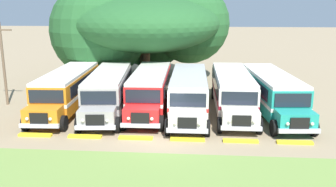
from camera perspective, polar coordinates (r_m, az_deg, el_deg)
The scene contains 15 objects.
ground_plane at distance 21.67m, azimuth -0.92°, elevation -6.87°, with size 220.00×220.00×0.00m, color #937F60.
parked_bus_slot_0 at distance 28.00m, azimuth -15.50°, elevation 0.78°, with size 3.07×10.89×2.82m.
parked_bus_slot_1 at distance 27.03m, azimuth -9.28°, elevation 0.65°, with size 3.54×10.97×2.82m.
parked_bus_slot_2 at distance 27.06m, azimuth -2.79°, elevation 0.83°, with size 2.86×10.86×2.82m.
parked_bus_slot_3 at distance 26.17m, azimuth 3.30°, elevation 0.38°, with size 2.77×10.85×2.82m.
parked_bus_slot_4 at distance 26.94m, azimuth 10.09°, elevation 0.57°, with size 2.73×10.85×2.82m.
parked_bus_slot_5 at distance 27.16m, azimuth 16.04°, elevation 0.35°, with size 3.45×10.96×2.82m.
curb_wheelstop_0 at distance 23.19m, azimuth -20.14°, elevation -6.14°, with size 2.00×0.36×0.15m, color yellow.
curb_wheelstop_1 at distance 22.12m, azimuth -12.93°, elevation -6.59°, with size 2.00×0.36×0.15m, color yellow.
curb_wheelstop_2 at distance 21.42m, azimuth -5.11°, elevation -6.96°, with size 2.00×0.36×0.15m, color yellow.
curb_wheelstop_3 at distance 21.15m, azimuth 3.09°, elevation -7.21°, with size 2.00×0.36×0.15m, color yellow.
curb_wheelstop_4 at distance 21.30m, azimuth 11.34°, elevation -7.31°, with size 2.00×0.36×0.15m, color yellow.
curb_wheelstop_5 at distance 21.88m, azimuth 19.32°, elevation -7.27°, with size 2.00×0.36×0.15m, color yellow.
broad_shade_tree at distance 37.19m, azimuth -3.94°, elevation 10.55°, with size 17.21×17.35×9.88m.
utility_pole at distance 30.58m, azimuth -24.50°, elevation 4.65°, with size 1.80×0.20×6.40m.
Camera 1 is at (1.96, -20.17, 7.66)m, focal length 38.77 mm.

